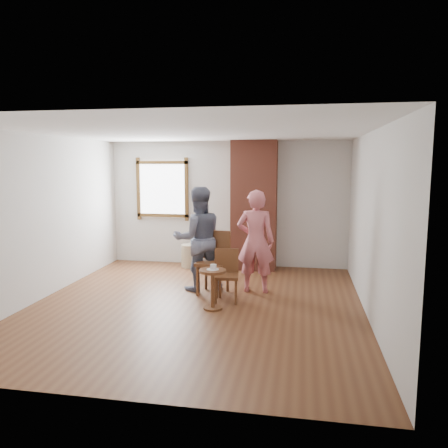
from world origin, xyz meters
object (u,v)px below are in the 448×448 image
at_px(man, 198,239).
at_px(stoneware_crock, 190,256).
at_px(dining_chair_right, 226,272).
at_px(person_pink, 256,241).
at_px(side_table, 213,283).
at_px(dining_chair_left, 215,258).

bearing_deg(man, stoneware_crock, -95.93).
bearing_deg(dining_chair_right, man, 130.80).
xyz_separation_m(man, person_pink, (0.97, 0.04, -0.02)).
relative_size(dining_chair_right, person_pink, 0.47).
relative_size(stoneware_crock, side_table, 0.79).
relative_size(dining_chair_left, person_pink, 0.60).
bearing_deg(man, dining_chair_right, 112.82).
height_order(dining_chair_left, side_table, dining_chair_left).
xyz_separation_m(stoneware_crock, dining_chair_right, (1.13, -2.07, 0.22)).
bearing_deg(stoneware_crock, dining_chair_left, -62.84).
relative_size(stoneware_crock, man, 0.27).
relative_size(stoneware_crock, dining_chair_left, 0.46).
xyz_separation_m(dining_chair_right, side_table, (-0.13, -0.45, -0.05)).
bearing_deg(person_pink, dining_chair_right, 52.41).
bearing_deg(dining_chair_left, dining_chair_right, -47.19).
bearing_deg(dining_chair_right, dining_chair_left, 116.66).
bearing_deg(side_table, dining_chair_right, 74.44).
xyz_separation_m(stoneware_crock, side_table, (1.00, -2.52, 0.17)).
height_order(side_table, person_pink, person_pink).
xyz_separation_m(dining_chair_right, person_pink, (0.40, 0.55, 0.41)).
bearing_deg(person_pink, side_table, 60.72).
xyz_separation_m(stoneware_crock, dining_chair_left, (0.86, -1.68, 0.34)).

